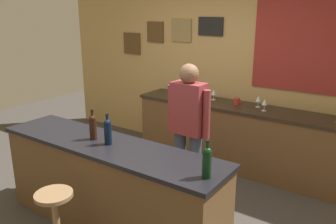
{
  "coord_description": "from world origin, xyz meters",
  "views": [
    {
      "loc": [
        2.27,
        -2.64,
        2.17
      ],
      "look_at": [
        0.12,
        0.45,
        1.05
      ],
      "focal_mm": 37.48,
      "sensor_mm": 36.0,
      "label": 1
    }
  ],
  "objects_px": {
    "bar_stool": "(56,216)",
    "wine_glass_d": "(265,103)",
    "wine_bottle_a": "(93,126)",
    "wine_bottle_b": "(108,131)",
    "wine_glass_b": "(214,92)",
    "bartender": "(188,126)",
    "wine_bottle_c": "(207,161)",
    "wine_glass_a": "(170,86)",
    "wine_glass_c": "(258,99)",
    "coffee_mug": "(237,101)"
  },
  "relations": [
    {
      "from": "wine_bottle_b",
      "to": "wine_glass_b",
      "type": "xyz_separation_m",
      "value": [
        0.0,
        2.14,
        -0.05
      ]
    },
    {
      "from": "bartender",
      "to": "wine_bottle_a",
      "type": "relative_size",
      "value": 5.29
    },
    {
      "from": "coffee_mug",
      "to": "bar_stool",
      "type": "bearing_deg",
      "value": -98.76
    },
    {
      "from": "wine_glass_c",
      "to": "wine_glass_d",
      "type": "height_order",
      "value": "same"
    },
    {
      "from": "bartender",
      "to": "wine_glass_c",
      "type": "height_order",
      "value": "bartender"
    },
    {
      "from": "wine_glass_b",
      "to": "wine_bottle_a",
      "type": "bearing_deg",
      "value": -95.83
    },
    {
      "from": "wine_bottle_b",
      "to": "bar_stool",
      "type": "bearing_deg",
      "value": -93.1
    },
    {
      "from": "wine_bottle_a",
      "to": "bar_stool",
      "type": "bearing_deg",
      "value": -74.44
    },
    {
      "from": "wine_glass_a",
      "to": "wine_glass_d",
      "type": "height_order",
      "value": "same"
    },
    {
      "from": "wine_bottle_a",
      "to": "wine_glass_b",
      "type": "height_order",
      "value": "wine_bottle_a"
    },
    {
      "from": "wine_glass_c",
      "to": "coffee_mug",
      "type": "distance_m",
      "value": 0.29
    },
    {
      "from": "wine_bottle_b",
      "to": "wine_glass_d",
      "type": "bearing_deg",
      "value": 68.45
    },
    {
      "from": "wine_glass_b",
      "to": "wine_glass_d",
      "type": "relative_size",
      "value": 1.0
    },
    {
      "from": "wine_bottle_a",
      "to": "wine_glass_a",
      "type": "height_order",
      "value": "wine_bottle_a"
    },
    {
      "from": "wine_glass_a",
      "to": "bar_stool",
      "type": "bearing_deg",
      "value": -75.36
    },
    {
      "from": "wine_glass_d",
      "to": "wine_glass_c",
      "type": "bearing_deg",
      "value": 135.58
    },
    {
      "from": "bar_stool",
      "to": "wine_bottle_a",
      "type": "bearing_deg",
      "value": 105.56
    },
    {
      "from": "wine_bottle_a",
      "to": "wine_glass_d",
      "type": "relative_size",
      "value": 1.97
    },
    {
      "from": "bar_stool",
      "to": "wine_glass_d",
      "type": "xyz_separation_m",
      "value": [
        0.83,
        2.65,
        0.55
      ]
    },
    {
      "from": "wine_glass_a",
      "to": "wine_glass_d",
      "type": "distance_m",
      "value": 1.56
    },
    {
      "from": "bar_stool",
      "to": "wine_bottle_a",
      "type": "height_order",
      "value": "wine_bottle_a"
    },
    {
      "from": "wine_bottle_c",
      "to": "wine_glass_d",
      "type": "height_order",
      "value": "wine_bottle_c"
    },
    {
      "from": "bartender",
      "to": "wine_glass_d",
      "type": "distance_m",
      "value": 1.25
    },
    {
      "from": "wine_glass_a",
      "to": "wine_glass_b",
      "type": "xyz_separation_m",
      "value": [
        0.76,
        -0.0,
        0.0
      ]
    },
    {
      "from": "wine_glass_c",
      "to": "wine_bottle_a",
      "type": "bearing_deg",
      "value": -112.45
    },
    {
      "from": "coffee_mug",
      "to": "wine_glass_d",
      "type": "bearing_deg",
      "value": -10.03
    },
    {
      "from": "wine_glass_d",
      "to": "bar_stool",
      "type": "bearing_deg",
      "value": -107.39
    },
    {
      "from": "wine_bottle_c",
      "to": "coffee_mug",
      "type": "relative_size",
      "value": 2.45
    },
    {
      "from": "wine_glass_b",
      "to": "wine_glass_d",
      "type": "distance_m",
      "value": 0.8
    },
    {
      "from": "wine_bottle_a",
      "to": "wine_glass_d",
      "type": "xyz_separation_m",
      "value": [
        1.01,
        2.0,
        -0.05
      ]
    },
    {
      "from": "wine_bottle_a",
      "to": "wine_bottle_c",
      "type": "bearing_deg",
      "value": -3.63
    },
    {
      "from": "wine_glass_a",
      "to": "wine_bottle_b",
      "type": "bearing_deg",
      "value": -70.46
    },
    {
      "from": "bartender",
      "to": "wine_glass_d",
      "type": "relative_size",
      "value": 10.45
    },
    {
      "from": "bartender",
      "to": "wine_glass_b",
      "type": "relative_size",
      "value": 10.45
    },
    {
      "from": "wine_bottle_b",
      "to": "wine_bottle_a",
      "type": "bearing_deg",
      "value": 176.21
    },
    {
      "from": "wine_glass_c",
      "to": "wine_glass_b",
      "type": "bearing_deg",
      "value": -179.74
    },
    {
      "from": "wine_glass_c",
      "to": "wine_bottle_b",
      "type": "bearing_deg",
      "value": -107.22
    },
    {
      "from": "bar_stool",
      "to": "bartender",
      "type": "bearing_deg",
      "value": 74.46
    },
    {
      "from": "wine_bottle_c",
      "to": "coffee_mug",
      "type": "distance_m",
      "value": 2.27
    },
    {
      "from": "bartender",
      "to": "wine_glass_b",
      "type": "xyz_separation_m",
      "value": [
        -0.37,
        1.3,
        0.07
      ]
    },
    {
      "from": "wine_glass_d",
      "to": "wine_bottle_b",
      "type": "bearing_deg",
      "value": -111.55
    },
    {
      "from": "bar_stool",
      "to": "wine_bottle_c",
      "type": "bearing_deg",
      "value": 26.51
    },
    {
      "from": "wine_bottle_a",
      "to": "wine_bottle_c",
      "type": "relative_size",
      "value": 1.0
    },
    {
      "from": "wine_glass_a",
      "to": "wine_glass_b",
      "type": "height_order",
      "value": "same"
    },
    {
      "from": "wine_bottle_a",
      "to": "wine_glass_a",
      "type": "xyz_separation_m",
      "value": [
        -0.54,
        2.13,
        -0.05
      ]
    },
    {
      "from": "wine_glass_d",
      "to": "wine_glass_a",
      "type": "bearing_deg",
      "value": 175.31
    },
    {
      "from": "wine_bottle_c",
      "to": "bartender",
      "type": "bearing_deg",
      "value": 128.61
    },
    {
      "from": "wine_bottle_c",
      "to": "wine_glass_b",
      "type": "height_order",
      "value": "wine_bottle_c"
    },
    {
      "from": "wine_glass_c",
      "to": "coffee_mug",
      "type": "height_order",
      "value": "wine_glass_c"
    },
    {
      "from": "wine_bottle_b",
      "to": "wine_glass_b",
      "type": "height_order",
      "value": "wine_bottle_b"
    }
  ]
}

